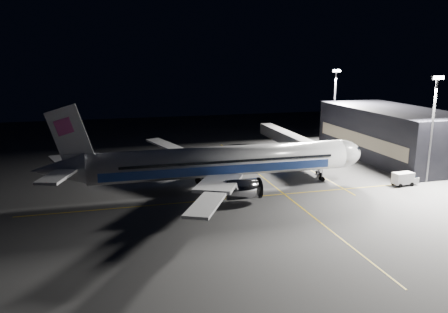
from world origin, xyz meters
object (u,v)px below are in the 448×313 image
object	(u,v)px
service_truck	(405,178)
safety_cone_b	(246,179)
baggage_tug	(210,173)
airliner	(216,162)
floodlight_mast_north	(335,100)
jet_bridge	(293,141)
floodlight_mast_south	(433,120)
safety_cone_a	(228,168)
safety_cone_c	(180,174)

from	to	relation	value
service_truck	safety_cone_b	xyz separation A→B (m)	(-28.40, 10.82, -1.10)
baggage_tug	safety_cone_b	distance (m)	7.72
airliner	floodlight_mast_north	xyz separation A→B (m)	(41.08, 31.99, 7.21)
jet_bridge	floodlight_mast_south	size ratio (longest dim) A/B	1.66
safety_cone_a	service_truck	bearing A→B (deg)	-34.79
jet_bridge	baggage_tug	world-z (taller)	jet_bridge
baggage_tug	safety_cone_c	xyz separation A→B (m)	(-5.64, 3.09, -0.60)
jet_bridge	floodlight_mast_south	distance (m)	31.05
floodlight_mast_north	safety_cone_b	world-z (taller)	floodlight_mast_north
safety_cone_a	safety_cone_c	world-z (taller)	safety_cone_a
baggage_tug	safety_cone_a	bearing A→B (deg)	29.64
baggage_tug	safety_cone_c	world-z (taller)	baggage_tug
baggage_tug	safety_cone_b	size ratio (longest dim) A/B	5.65
airliner	baggage_tug	size ratio (longest dim) A/B	19.12
airliner	safety_cone_a	world-z (taller)	airliner
service_truck	safety_cone_b	distance (m)	30.41
floodlight_mast_south	service_truck	bearing A→B (deg)	-171.81
floodlight_mast_north	safety_cone_c	xyz separation A→B (m)	(-46.22, -20.90, -12.06)
floodlight_mast_south	safety_cone_b	world-z (taller)	floodlight_mast_south
baggage_tug	airliner	bearing A→B (deg)	-110.07
floodlight_mast_south	safety_cone_c	distance (m)	50.74
safety_cone_b	floodlight_mast_north	bearing A→B (deg)	39.46
jet_bridge	floodlight_mast_north	bearing A→B (deg)	37.74
service_truck	baggage_tug	bearing A→B (deg)	151.89
floodlight_mast_south	service_truck	size ratio (longest dim) A/B	3.97
floodlight_mast_north	floodlight_mast_south	xyz separation A→B (m)	(0.00, -38.00, 0.00)
jet_bridge	safety_cone_a	distance (m)	18.16
baggage_tug	safety_cone_c	distance (m)	6.46
airliner	safety_cone_a	bearing A→B (deg)	66.45
jet_bridge	safety_cone_c	world-z (taller)	jet_bridge
airliner	service_truck	distance (m)	36.32
airliner	floodlight_mast_south	size ratio (longest dim) A/B	2.97
airliner	safety_cone_b	xyz separation A→B (m)	(7.08, 4.00, -4.88)
safety_cone_a	safety_cone_c	size ratio (longest dim) A/B	1.06
floodlight_mast_north	service_truck	xyz separation A→B (m)	(-5.60, -38.81, -10.99)
jet_bridge	safety_cone_b	xyz separation A→B (m)	(-16.00, -14.06, -4.30)
safety_cone_b	safety_cone_c	xyz separation A→B (m)	(-12.22, 7.08, 0.03)
floodlight_mast_south	baggage_tug	xyz separation A→B (m)	(-40.58, 14.01, -11.46)
airliner	floodlight_mast_north	world-z (taller)	floodlight_mast_north
safety_cone_c	service_truck	bearing A→B (deg)	-23.79
floodlight_mast_south	safety_cone_a	bearing A→B (deg)	150.71
airliner	safety_cone_c	bearing A→B (deg)	114.90
floodlight_mast_north	safety_cone_c	bearing A→B (deg)	-155.67
jet_bridge	baggage_tug	size ratio (longest dim) A/B	10.70
safety_cone_b	safety_cone_c	bearing A→B (deg)	149.90
jet_bridge	safety_cone_c	distance (m)	29.38
jet_bridge	floodlight_mast_north	size ratio (longest dim) A/B	1.66
service_truck	floodlight_mast_south	bearing A→B (deg)	3.03
airliner	floodlight_mast_north	size ratio (longest dim) A/B	2.97
service_truck	safety_cone_c	size ratio (longest dim) A/B	8.38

